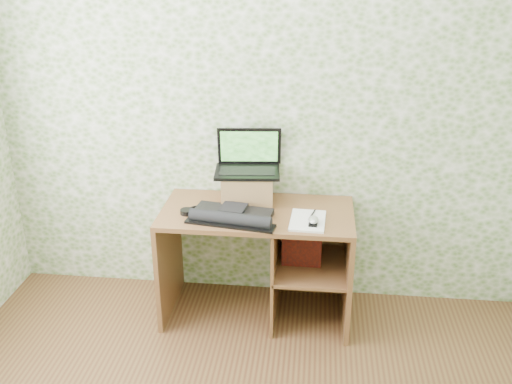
# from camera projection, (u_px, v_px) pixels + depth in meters

# --- Properties ---
(wall_back) EXTENTS (3.50, 0.00, 3.50)m
(wall_back) POSITION_uv_depth(u_px,v_px,m) (262.00, 112.00, 3.62)
(wall_back) COLOR silver
(wall_back) RESTS_ON ground
(desk) EXTENTS (1.20, 0.60, 0.75)m
(desk) POSITION_uv_depth(u_px,v_px,m) (269.00, 247.00, 3.68)
(desk) COLOR brown
(desk) RESTS_ON floor
(riser) EXTENTS (0.35, 0.30, 0.19)m
(riser) POSITION_uv_depth(u_px,v_px,m) (247.00, 187.00, 3.65)
(riser) COLOR olive
(riser) RESTS_ON desk
(laptop) EXTENTS (0.43, 0.32, 0.27)m
(laptop) POSITION_uv_depth(u_px,v_px,m) (248.00, 162.00, 3.63)
(laptop) COLOR black
(laptop) RESTS_ON riser
(keyboard) EXTENTS (0.55, 0.35, 0.08)m
(keyboard) POSITION_uv_depth(u_px,v_px,m) (232.00, 216.00, 3.43)
(keyboard) COLOR black
(keyboard) RESTS_ON desk
(headphones) EXTENTS (0.23, 0.22, 0.03)m
(headphones) POSITION_uv_depth(u_px,v_px,m) (199.00, 211.00, 3.53)
(headphones) COLOR black
(headphones) RESTS_ON desk
(notepad) EXTENTS (0.22, 0.30, 0.01)m
(notepad) POSITION_uv_depth(u_px,v_px,m) (308.00, 221.00, 3.41)
(notepad) COLOR white
(notepad) RESTS_ON desk
(mouse) EXTENTS (0.07, 0.10, 0.03)m
(mouse) POSITION_uv_depth(u_px,v_px,m) (313.00, 221.00, 3.35)
(mouse) COLOR silver
(mouse) RESTS_ON notepad
(pen) EXTENTS (0.04, 0.14, 0.01)m
(pen) POSITION_uv_depth(u_px,v_px,m) (312.00, 215.00, 3.46)
(pen) COLOR black
(pen) RESTS_ON notepad
(red_box) EXTENTS (0.25, 0.09, 0.30)m
(red_box) POSITION_uv_depth(u_px,v_px,m) (302.00, 243.00, 3.60)
(red_box) COLOR maroon
(red_box) RESTS_ON desk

